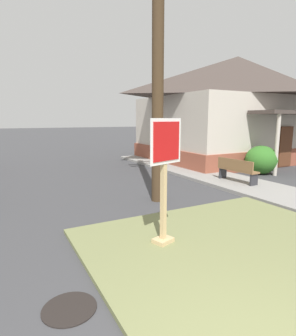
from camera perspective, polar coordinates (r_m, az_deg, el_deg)
grass_corner_patch at (r=5.35m, az=22.63°, el=-17.22°), size 5.44×5.86×0.08m
sidewalk_strip at (r=10.88m, az=18.11°, el=-3.04°), size 2.20×17.48×0.12m
stop_sign at (r=5.17m, az=3.36°, el=-2.81°), size 0.78×0.38×2.35m
manhole_cover at (r=4.16m, az=-15.70°, el=-25.83°), size 0.70×0.70×0.02m
street_bench at (r=10.80m, az=17.59°, el=-0.24°), size 0.49×1.64×0.85m
utility_pole at (r=8.47m, az=2.06°, el=26.78°), size 1.39×0.33×9.48m
corner_house at (r=17.93m, az=17.41°, el=11.65°), size 10.64×8.62×6.00m
shrub_near_porch at (r=13.36m, az=22.06°, el=1.55°), size 1.39×1.39×1.26m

